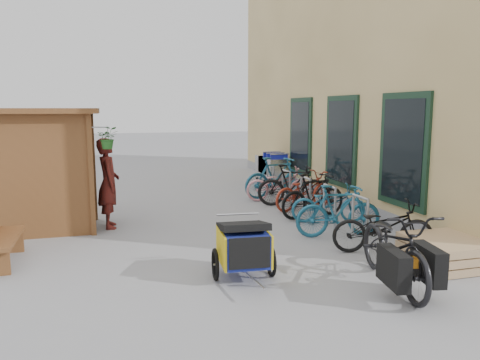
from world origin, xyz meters
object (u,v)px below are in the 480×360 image
object	(u,v)px
bike_0	(383,227)
bike_4	(304,191)
cargo_bike	(395,248)
shopping_carts	(271,165)
kiosk	(38,152)
child_trailer	(244,245)
bike_5	(293,185)
person_kiosk	(108,183)
bike_7	(276,178)
pallet_stack	(446,251)
bike_6	(279,184)
bike_3	(313,195)
bike_2	(328,203)
bike_1	(339,211)

from	to	relation	value
bike_0	bike_4	distance (m)	3.49
cargo_bike	shopping_carts	bearing A→B (deg)	91.54
kiosk	bike_0	bearing A→B (deg)	-28.42
child_trailer	bike_5	size ratio (longest dim) A/B	0.86
person_kiosk	bike_7	bearing A→B (deg)	-68.70
pallet_stack	kiosk	bearing A→B (deg)	148.34
cargo_bike	bike_6	xyz separation A→B (m)	(0.56, 5.97, -0.09)
bike_5	bike_7	xyz separation A→B (m)	(-0.04, 1.09, 0.04)
kiosk	shopping_carts	distance (m)	7.67
shopping_carts	bike_3	bearing A→B (deg)	-98.01
kiosk	cargo_bike	distance (m)	6.75
shopping_carts	cargo_bike	world-z (taller)	cargo_bike
bike_0	bike_6	xyz separation A→B (m)	(-0.13, 4.60, 0.01)
bike_5	cargo_bike	bearing A→B (deg)	-170.85
cargo_bike	bike_4	xyz separation A→B (m)	(0.78, 4.86, -0.08)
bike_2	bike_3	bearing A→B (deg)	28.64
person_kiosk	bike_2	world-z (taller)	person_kiosk
shopping_carts	bike_3	world-z (taller)	shopping_carts
shopping_carts	bike_0	xyz separation A→B (m)	(-0.61, -7.38, -0.17)
pallet_stack	bike_7	size ratio (longest dim) A/B	0.65
bike_1	bike_5	xyz separation A→B (m)	(0.23, 2.85, 0.02)
person_kiosk	bike_0	world-z (taller)	person_kiosk
bike_4	bike_6	distance (m)	1.13
bike_1	bike_2	bearing A→B (deg)	-10.09
kiosk	pallet_stack	distance (m)	7.50
cargo_bike	bike_5	bearing A→B (deg)	92.79
kiosk	bike_7	size ratio (longest dim) A/B	1.34
child_trailer	bike_1	bearing A→B (deg)	38.85
kiosk	bike_4	size ratio (longest dim) A/B	1.44
bike_2	bike_4	distance (m)	1.34
person_kiosk	bike_1	xyz separation A→B (m)	(4.14, -1.88, -0.41)
kiosk	bike_1	distance (m)	5.86
kiosk	bike_0	world-z (taller)	kiosk
person_kiosk	bike_6	size ratio (longest dim) A/B	1.06
cargo_bike	bike_7	size ratio (longest dim) A/B	1.16
bike_2	bike_7	size ratio (longest dim) A/B	0.84
shopping_carts	bike_2	size ratio (longest dim) A/B	1.03
cargo_bike	bike_6	bearing A→B (deg)	94.63
bike_4	kiosk	bearing A→B (deg)	75.51
bike_0	bike_4	bearing A→B (deg)	14.16
child_trailer	bike_6	bearing A→B (deg)	68.92
cargo_bike	bike_5	distance (m)	5.36
pallet_stack	bike_6	world-z (taller)	bike_6
person_kiosk	bike_0	distance (m)	5.32
pallet_stack	bike_2	bearing A→B (deg)	100.43
child_trailer	bike_6	size ratio (longest dim) A/B	0.87
bike_1	bike_4	size ratio (longest dim) A/B	0.96
cargo_bike	bike_1	size ratio (longest dim) A/B	1.31
bike_1	pallet_stack	bearing A→B (deg)	-148.94
bike_0	bike_2	world-z (taller)	bike_0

